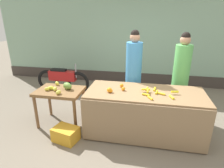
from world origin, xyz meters
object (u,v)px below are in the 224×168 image
at_px(vendor_woman_blue_shirt, 133,74).
at_px(produce_sack, 104,99).
at_px(vendor_woman_green_shirt, 181,76).
at_px(parked_motorcycle, 63,79).
at_px(produce_crate, 66,134).

bearing_deg(vendor_woman_blue_shirt, produce_sack, 168.03).
bearing_deg(vendor_woman_green_shirt, produce_sack, 177.69).
relative_size(vendor_woman_blue_shirt, vendor_woman_green_shirt, 1.02).
bearing_deg(produce_sack, vendor_woman_green_shirt, -2.31).
bearing_deg(parked_motorcycle, produce_sack, -28.02).
bearing_deg(produce_crate, produce_sack, 74.55).
relative_size(vendor_woman_blue_shirt, parked_motorcycle, 1.19).
bearing_deg(produce_crate, parked_motorcycle, 115.57).
xyz_separation_m(parked_motorcycle, produce_sack, (1.42, -0.76, -0.17)).
relative_size(produce_crate, produce_sack, 0.95).
xyz_separation_m(vendor_woman_green_shirt, parked_motorcycle, (-3.12, 0.82, -0.54)).
distance_m(parked_motorcycle, produce_crate, 2.41).
xyz_separation_m(vendor_woman_green_shirt, produce_crate, (-2.09, -1.33, -0.81)).
bearing_deg(vendor_woman_green_shirt, parked_motorcycle, 165.23).
distance_m(produce_crate, produce_sack, 1.46).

